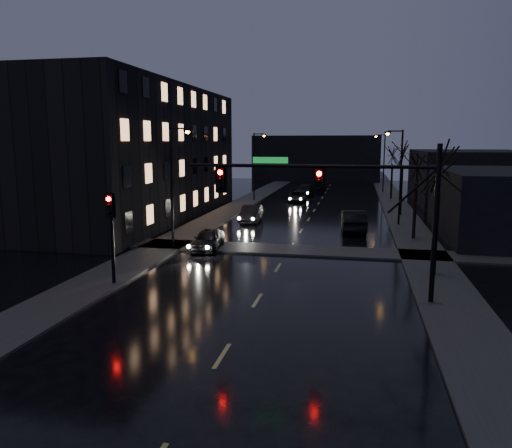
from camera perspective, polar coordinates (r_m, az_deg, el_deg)
The scene contains 22 objects.
ground at distance 15.58m, azimuth -5.94°, elevation -17.72°, with size 160.00×160.00×0.00m, color black.
sidewalk_left at distance 50.35m, azimuth -3.32°, elevation 1.43°, with size 3.00×140.00×0.12m, color #2D2D2B.
sidewalk_right at distance 48.89m, azimuth 16.33°, elevation 0.82°, with size 3.00×140.00×0.12m, color #2D2D2B.
sidewalk_cross at distance 32.74m, azimuth 3.75°, elevation -2.96°, with size 40.00×3.00×0.12m, color #2D2D2B.
apartment_block at distance 47.93m, azimuth -14.32°, elevation 7.88°, with size 12.00×30.00×12.00m, color black.
commercial_right_far at distance 62.64m, azimuth 23.28°, elevation 4.96°, with size 12.00×18.00×6.00m, color black.
far_block at distance 91.53m, azimuth 6.98°, elevation 7.48°, with size 22.00×10.00×8.00m, color black.
signal_mast at distance 22.31m, azimuth 10.41°, elevation 3.57°, with size 11.11×0.41×7.00m.
signal_pole_left at distance 25.44m, azimuth -16.21°, elevation -0.16°, with size 0.35×0.41×4.53m.
tree_near at distance 27.52m, azimuth 20.30°, elevation 7.05°, with size 3.52×3.52×8.08m.
tree_mid_a at distance 37.45m, azimuth 17.97°, elevation 7.07°, with size 3.30×3.30×7.58m.
tree_mid_b at distance 49.37m, azimuth 16.48°, elevation 8.53°, with size 3.74×3.74×8.59m.
tree_far at distance 63.34m, azimuth 15.39°, elevation 8.21°, with size 3.43×3.43×7.88m.
streetlight_l_near at distance 33.44m, azimuth -9.32°, elevation 5.36°, with size 1.53×0.28×8.00m.
streetlight_l_far at distance 59.43m, azimuth -0.02°, elevation 7.24°, with size 1.53×0.28×8.00m.
streetlight_r_mid at distance 43.39m, azimuth 15.95°, elevation 6.04°, with size 1.53×0.28×8.00m.
streetlight_r_far at distance 71.31m, azimuth 14.26°, elevation 7.33°, with size 1.53×0.28×8.00m.
oncoming_car_a at distance 32.99m, azimuth -5.49°, elevation -1.76°, with size 1.64×4.08×1.39m, color black.
oncoming_car_b at distance 44.02m, azimuth -0.55°, elevation 1.17°, with size 1.56×4.47×1.47m, color black.
oncoming_car_c at distance 58.61m, azimuth 4.78°, elevation 3.13°, with size 2.14×4.64×1.29m, color black.
oncoming_car_d at distance 64.95m, azimuth 5.55°, elevation 3.81°, with size 2.06×5.06×1.47m, color black.
lead_car at distance 40.11m, azimuth 11.07°, elevation 0.35°, with size 1.82×5.22×1.72m, color black.
Camera 1 is at (4.24, -13.19, 7.11)m, focal length 35.00 mm.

